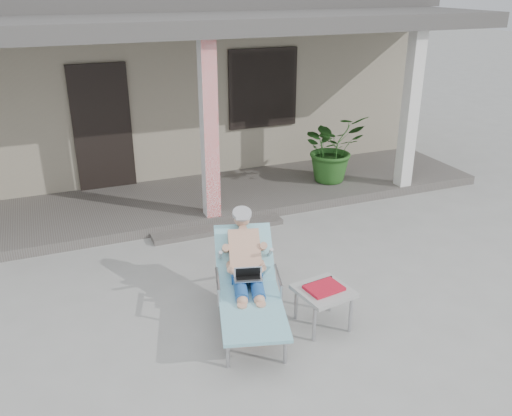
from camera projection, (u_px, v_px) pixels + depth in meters
name	position (u px, v px, depth m)	size (l,w,h in m)	color
ground	(267.00, 292.00, 6.55)	(60.00, 60.00, 0.00)	#9E9E99
house	(147.00, 72.00, 11.44)	(10.40, 5.40, 3.30)	#9E967D
porch_deck	(197.00, 200.00, 9.08)	(10.00, 2.00, 0.15)	#605B56
porch_overhang	(190.00, 30.00, 7.97)	(10.00, 2.30, 2.85)	silver
porch_step	(218.00, 229.00, 8.11)	(2.00, 0.30, 0.07)	#605B56
lounger	(248.00, 261.00, 5.80)	(1.08, 1.81, 1.13)	#B7B7BC
side_table	(324.00, 293.00, 5.76)	(0.61, 0.61, 0.49)	#A0A19C
potted_palm	(332.00, 148.00, 9.51)	(1.09, 0.94, 1.21)	#26591E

